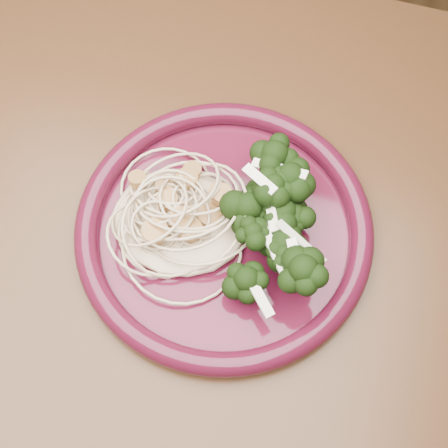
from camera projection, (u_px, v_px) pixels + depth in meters
dining_table at (223, 308)px, 0.69m from camera, size 1.20×0.80×0.75m
dinner_plate at (224, 228)px, 0.61m from camera, size 0.33×0.33×0.02m
spaghetti_pile at (179, 217)px, 0.60m from camera, size 0.15×0.13×0.03m
scallop_cluster at (177, 200)px, 0.57m from camera, size 0.13×0.13×0.04m
broccoli_pile at (280, 227)px, 0.59m from camera, size 0.11×0.16×0.05m
onion_garnish at (283, 212)px, 0.56m from camera, size 0.07×0.10×0.05m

